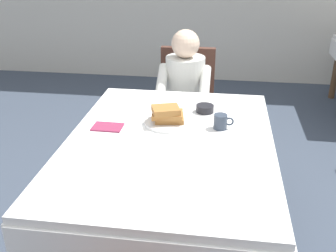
{
  "coord_description": "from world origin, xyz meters",
  "views": [
    {
      "loc": [
        0.26,
        -1.9,
        1.71
      ],
      "look_at": [
        -0.02,
        0.06,
        0.79
      ],
      "focal_mm": 42.85,
      "sensor_mm": 36.0,
      "label": 1
    }
  ],
  "objects_px": {
    "diner_person": "(184,89)",
    "plate_breakfast": "(168,122)",
    "dining_table_main": "(170,154)",
    "fork_left_of_plate": "(136,123)",
    "breakfast_stack": "(168,114)",
    "bowl_butter": "(205,109)",
    "spoon_near_edge": "(151,146)",
    "knife_right_of_plate": "(201,127)",
    "chair_diner": "(186,99)",
    "cup_coffee": "(221,122)"
  },
  "relations": [
    {
      "from": "chair_diner",
      "to": "diner_person",
      "type": "height_order",
      "value": "diner_person"
    },
    {
      "from": "spoon_near_edge",
      "to": "fork_left_of_plate",
      "type": "bearing_deg",
      "value": 108.19
    },
    {
      "from": "breakfast_stack",
      "to": "fork_left_of_plate",
      "type": "bearing_deg",
      "value": -173.98
    },
    {
      "from": "dining_table_main",
      "to": "spoon_near_edge",
      "type": "bearing_deg",
      "value": -131.81
    },
    {
      "from": "chair_diner",
      "to": "dining_table_main",
      "type": "bearing_deg",
      "value": 91.21
    },
    {
      "from": "diner_person",
      "to": "fork_left_of_plate",
      "type": "xyz_separation_m",
      "value": [
        -0.2,
        -0.83,
        0.07
      ]
    },
    {
      "from": "chair_diner",
      "to": "breakfast_stack",
      "type": "height_order",
      "value": "chair_diner"
    },
    {
      "from": "breakfast_stack",
      "to": "bowl_butter",
      "type": "height_order",
      "value": "breakfast_stack"
    },
    {
      "from": "chair_diner",
      "to": "knife_right_of_plate",
      "type": "distance_m",
      "value": 1.03
    },
    {
      "from": "plate_breakfast",
      "to": "spoon_near_edge",
      "type": "xyz_separation_m",
      "value": [
        -0.05,
        -0.29,
        -0.01
      ]
    },
    {
      "from": "breakfast_stack",
      "to": "fork_left_of_plate",
      "type": "height_order",
      "value": "breakfast_stack"
    },
    {
      "from": "plate_breakfast",
      "to": "bowl_butter",
      "type": "bearing_deg",
      "value": 45.88
    },
    {
      "from": "dining_table_main",
      "to": "knife_right_of_plate",
      "type": "bearing_deg",
      "value": 49.21
    },
    {
      "from": "breakfast_stack",
      "to": "spoon_near_edge",
      "type": "relative_size",
      "value": 1.33
    },
    {
      "from": "diner_person",
      "to": "plate_breakfast",
      "type": "bearing_deg",
      "value": 89.25
    },
    {
      "from": "cup_coffee",
      "to": "spoon_near_edge",
      "type": "relative_size",
      "value": 0.75
    },
    {
      "from": "fork_left_of_plate",
      "to": "knife_right_of_plate",
      "type": "relative_size",
      "value": 0.9
    },
    {
      "from": "chair_diner",
      "to": "bowl_butter",
      "type": "distance_m",
      "value": 0.82
    },
    {
      "from": "plate_breakfast",
      "to": "cup_coffee",
      "type": "bearing_deg",
      "value": -4.69
    },
    {
      "from": "spoon_near_edge",
      "to": "diner_person",
      "type": "bearing_deg",
      "value": 77.79
    },
    {
      "from": "chair_diner",
      "to": "fork_left_of_plate",
      "type": "height_order",
      "value": "chair_diner"
    },
    {
      "from": "dining_table_main",
      "to": "cup_coffee",
      "type": "xyz_separation_m",
      "value": [
        0.27,
        0.17,
        0.13
      ]
    },
    {
      "from": "chair_diner",
      "to": "plate_breakfast",
      "type": "relative_size",
      "value": 3.32
    },
    {
      "from": "dining_table_main",
      "to": "cup_coffee",
      "type": "relative_size",
      "value": 13.49
    },
    {
      "from": "diner_person",
      "to": "spoon_near_edge",
      "type": "height_order",
      "value": "diner_person"
    },
    {
      "from": "diner_person",
      "to": "breakfast_stack",
      "type": "bearing_deg",
      "value": 88.91
    },
    {
      "from": "plate_breakfast",
      "to": "breakfast_stack",
      "type": "xyz_separation_m",
      "value": [
        -0.0,
        -0.0,
        0.05
      ]
    },
    {
      "from": "dining_table_main",
      "to": "chair_diner",
      "type": "bearing_deg",
      "value": 91.21
    },
    {
      "from": "dining_table_main",
      "to": "fork_left_of_plate",
      "type": "relative_size",
      "value": 8.47
    },
    {
      "from": "bowl_butter",
      "to": "fork_left_of_plate",
      "type": "bearing_deg",
      "value": -149.9
    },
    {
      "from": "knife_right_of_plate",
      "to": "breakfast_stack",
      "type": "bearing_deg",
      "value": 88.33
    },
    {
      "from": "diner_person",
      "to": "spoon_near_edge",
      "type": "distance_m",
      "value": 1.11
    },
    {
      "from": "cup_coffee",
      "to": "fork_left_of_plate",
      "type": "xyz_separation_m",
      "value": [
        -0.49,
        0.0,
        -0.04
      ]
    },
    {
      "from": "bowl_butter",
      "to": "knife_right_of_plate",
      "type": "distance_m",
      "value": 0.23
    },
    {
      "from": "plate_breakfast",
      "to": "fork_left_of_plate",
      "type": "xyz_separation_m",
      "value": [
        -0.19,
        -0.02,
        -0.01
      ]
    },
    {
      "from": "chair_diner",
      "to": "cup_coffee",
      "type": "bearing_deg",
      "value": 106.29
    },
    {
      "from": "diner_person",
      "to": "breakfast_stack",
      "type": "distance_m",
      "value": 0.83
    },
    {
      "from": "breakfast_stack",
      "to": "chair_diner",
      "type": "bearing_deg",
      "value": 89.09
    },
    {
      "from": "bowl_butter",
      "to": "fork_left_of_plate",
      "type": "xyz_separation_m",
      "value": [
        -0.39,
        -0.23,
        -0.02
      ]
    },
    {
      "from": "dining_table_main",
      "to": "breakfast_stack",
      "type": "height_order",
      "value": "breakfast_stack"
    },
    {
      "from": "plate_breakfast",
      "to": "chair_diner",
      "type": "bearing_deg",
      "value": 89.37
    },
    {
      "from": "cup_coffee",
      "to": "knife_right_of_plate",
      "type": "xyz_separation_m",
      "value": [
        -0.11,
        0.0,
        -0.04
      ]
    },
    {
      "from": "chair_diner",
      "to": "breakfast_stack",
      "type": "xyz_separation_m",
      "value": [
        -0.02,
        -0.97,
        0.27
      ]
    },
    {
      "from": "breakfast_stack",
      "to": "bowl_butter",
      "type": "distance_m",
      "value": 0.29
    },
    {
      "from": "diner_person",
      "to": "cup_coffee",
      "type": "bearing_deg",
      "value": 109.11
    },
    {
      "from": "fork_left_of_plate",
      "to": "spoon_near_edge",
      "type": "xyz_separation_m",
      "value": [
        0.14,
        -0.27,
        0.0
      ]
    },
    {
      "from": "diner_person",
      "to": "knife_right_of_plate",
      "type": "height_order",
      "value": "diner_person"
    },
    {
      "from": "diner_person",
      "to": "spoon_near_edge",
      "type": "relative_size",
      "value": 7.47
    },
    {
      "from": "diner_person",
      "to": "knife_right_of_plate",
      "type": "xyz_separation_m",
      "value": [
        0.18,
        -0.83,
        0.07
      ]
    },
    {
      "from": "plate_breakfast",
      "to": "knife_right_of_plate",
      "type": "bearing_deg",
      "value": -6.01
    }
  ]
}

